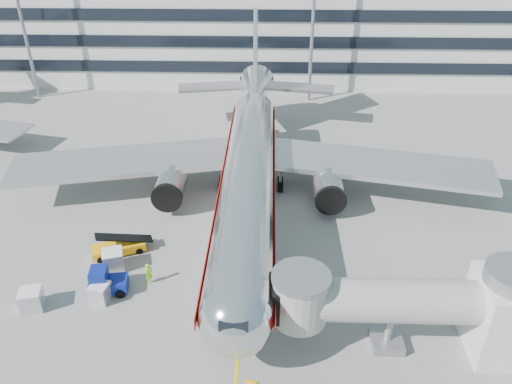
{
  "coord_description": "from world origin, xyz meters",
  "views": [
    {
      "loc": [
        1.99,
        -33.32,
        27.48
      ],
      "look_at": [
        0.79,
        6.39,
        4.0
      ],
      "focal_mm": 35.0,
      "sensor_mm": 36.0,
      "label": 1
    }
  ],
  "objects_px": {
    "cargo_container_left": "(100,292)",
    "ramp_worker": "(149,273)",
    "belt_loader": "(118,247)",
    "baggage_tug": "(106,282)",
    "cargo_container_front": "(31,300)",
    "main_jet": "(250,163)",
    "cargo_container_right": "(113,260)"
  },
  "relations": [
    {
      "from": "baggage_tug",
      "to": "cargo_container_right",
      "type": "distance_m",
      "value": 2.88
    },
    {
      "from": "belt_loader",
      "to": "baggage_tug",
      "type": "xyz_separation_m",
      "value": [
        0.38,
        -5.03,
        0.33
      ]
    },
    {
      "from": "baggage_tug",
      "to": "ramp_worker",
      "type": "xyz_separation_m",
      "value": [
        3.23,
        1.18,
        -0.03
      ]
    },
    {
      "from": "cargo_container_right",
      "to": "cargo_container_front",
      "type": "distance_m",
      "value": 7.0
    },
    {
      "from": "cargo_container_left",
      "to": "cargo_container_front",
      "type": "relative_size",
      "value": 0.87
    },
    {
      "from": "cargo_container_left",
      "to": "baggage_tug",
      "type": "bearing_deg",
      "value": 80.17
    },
    {
      "from": "belt_loader",
      "to": "cargo_container_front",
      "type": "xyz_separation_m",
      "value": [
        -4.79,
        -7.1,
        0.2
      ]
    },
    {
      "from": "cargo_container_right",
      "to": "ramp_worker",
      "type": "bearing_deg",
      "value": -26.31
    },
    {
      "from": "belt_loader",
      "to": "cargo_container_left",
      "type": "relative_size",
      "value": 2.89
    },
    {
      "from": "baggage_tug",
      "to": "cargo_container_left",
      "type": "height_order",
      "value": "baggage_tug"
    },
    {
      "from": "cargo_container_left",
      "to": "main_jet",
      "type": "bearing_deg",
      "value": 54.68
    },
    {
      "from": "cargo_container_front",
      "to": "cargo_container_right",
      "type": "bearing_deg",
      "value": 44.8
    },
    {
      "from": "belt_loader",
      "to": "cargo_container_front",
      "type": "bearing_deg",
      "value": -124.04
    },
    {
      "from": "main_jet",
      "to": "belt_loader",
      "type": "xyz_separation_m",
      "value": [
        -11.36,
        -9.71,
        -3.58
      ]
    },
    {
      "from": "main_jet",
      "to": "ramp_worker",
      "type": "distance_m",
      "value": 15.97
    },
    {
      "from": "main_jet",
      "to": "cargo_container_left",
      "type": "distance_m",
      "value": 19.6
    },
    {
      "from": "cargo_container_right",
      "to": "baggage_tug",
      "type": "bearing_deg",
      "value": -85.95
    },
    {
      "from": "main_jet",
      "to": "cargo_container_front",
      "type": "bearing_deg",
      "value": -133.86
    },
    {
      "from": "cargo_container_left",
      "to": "cargo_container_front",
      "type": "distance_m",
      "value": 5.11
    },
    {
      "from": "belt_loader",
      "to": "cargo_container_right",
      "type": "relative_size",
      "value": 2.31
    },
    {
      "from": "belt_loader",
      "to": "ramp_worker",
      "type": "bearing_deg",
      "value": -46.9
    },
    {
      "from": "cargo_container_left",
      "to": "ramp_worker",
      "type": "height_order",
      "value": "ramp_worker"
    },
    {
      "from": "main_jet",
      "to": "baggage_tug",
      "type": "xyz_separation_m",
      "value": [
        -10.98,
        -14.75,
        -3.25
      ]
    },
    {
      "from": "ramp_worker",
      "to": "cargo_container_right",
      "type": "bearing_deg",
      "value": 97.22
    },
    {
      "from": "baggage_tug",
      "to": "main_jet",
      "type": "bearing_deg",
      "value": 53.33
    },
    {
      "from": "main_jet",
      "to": "cargo_container_right",
      "type": "height_order",
      "value": "main_jet"
    },
    {
      "from": "main_jet",
      "to": "cargo_container_right",
      "type": "relative_size",
      "value": 24.04
    },
    {
      "from": "baggage_tug",
      "to": "ramp_worker",
      "type": "relative_size",
      "value": 1.68
    },
    {
      "from": "baggage_tug",
      "to": "cargo_container_front",
      "type": "height_order",
      "value": "baggage_tug"
    },
    {
      "from": "cargo_container_left",
      "to": "ramp_worker",
      "type": "relative_size",
      "value": 0.89
    },
    {
      "from": "cargo_container_left",
      "to": "cargo_container_right",
      "type": "bearing_deg",
      "value": 90.46
    },
    {
      "from": "belt_loader",
      "to": "cargo_container_right",
      "type": "distance_m",
      "value": 2.18
    }
  ]
}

